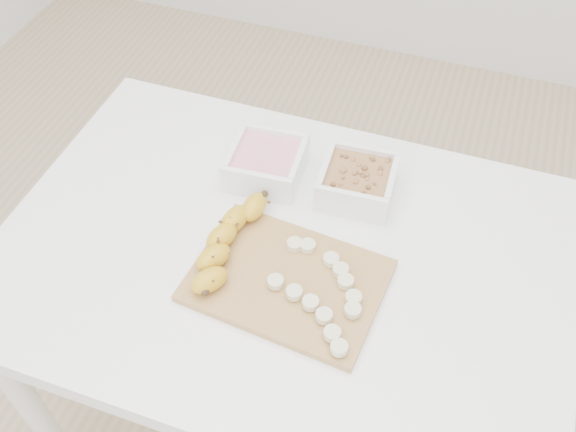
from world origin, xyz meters
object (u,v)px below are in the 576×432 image
(table, at_px, (283,282))
(banana, at_px, (227,243))
(bowl_granola, at_px, (357,181))
(cutting_board, at_px, (287,281))
(bowl_yogurt, at_px, (266,163))

(table, xyz_separation_m, banana, (-0.08, -0.04, 0.13))
(bowl_granola, height_order, cutting_board, bowl_granola)
(table, height_order, bowl_yogurt, bowl_yogurt)
(table, relative_size, banana, 4.42)
(table, height_order, cutting_board, cutting_board)
(bowl_yogurt, height_order, bowl_granola, same)
(bowl_yogurt, relative_size, bowl_granola, 1.03)
(bowl_yogurt, bearing_deg, banana, -88.29)
(bowl_yogurt, bearing_deg, cutting_board, -61.87)
(table, distance_m, bowl_yogurt, 0.23)
(bowl_yogurt, distance_m, banana, 0.21)
(bowl_granola, bearing_deg, table, -115.77)
(bowl_yogurt, relative_size, banana, 0.64)
(bowl_granola, height_order, banana, bowl_granola)
(bowl_granola, xyz_separation_m, cutting_board, (-0.05, -0.24, -0.02))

